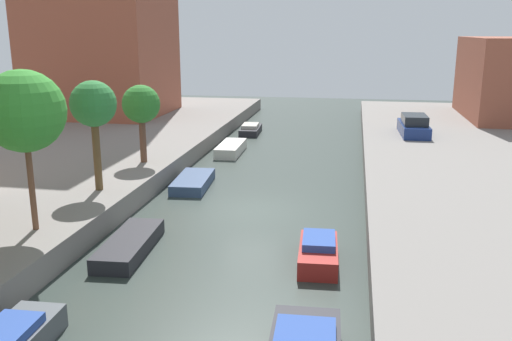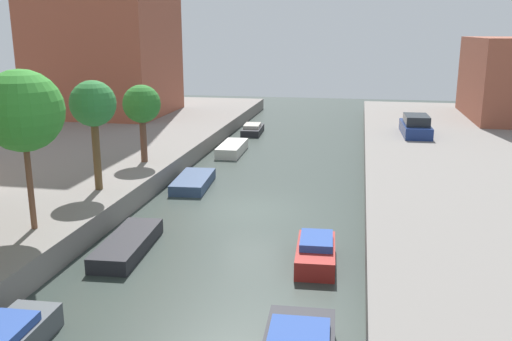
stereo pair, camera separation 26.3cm
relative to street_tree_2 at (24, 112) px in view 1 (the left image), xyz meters
The scene contains 10 objects.
ground_plane 10.47m from the street_tree_2, 44.36° to the left, with size 84.00×84.00×0.00m, color #2D3833.
street_tree_2 is the anchor object (origin of this frame).
street_tree_3 5.04m from the street_tree_2, 90.00° to the left, with size 1.96×1.96×4.75m.
street_tree_4 10.38m from the street_tree_2, 90.00° to the left, with size 1.97×1.97×4.06m.
parked_car 25.82m from the street_tree_2, 54.65° to the left, with size 1.84×4.55×1.36m.
moored_boat_left_2 5.83m from the street_tree_2, 15.85° to the left, with size 1.67×4.31×0.55m.
moored_boat_left_3 11.09m from the street_tree_2, 73.04° to the left, with size 1.90×3.95×0.52m.
moored_boat_left_4 18.42m from the street_tree_2, 79.98° to the left, with size 1.48×4.05×0.64m.
moored_boat_left_5 25.32m from the street_tree_2, 82.93° to the left, with size 1.56×3.67×0.76m.
moored_boat_right_2 10.98m from the street_tree_2, ahead, with size 1.46×3.09×0.90m.
Camera 1 is at (4.30, -23.05, 7.81)m, focal length 38.82 mm.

